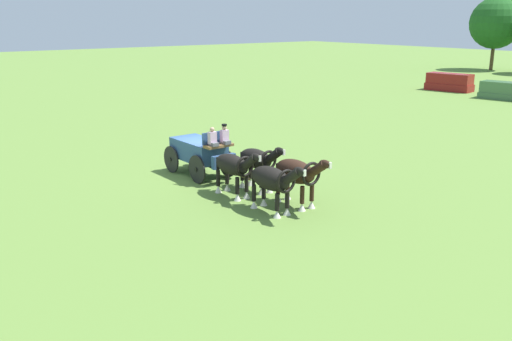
# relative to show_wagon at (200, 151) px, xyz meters

# --- Properties ---
(ground_plane) EXTENTS (220.00, 220.00, 0.00)m
(ground_plane) POSITION_rel_show_wagon_xyz_m (-0.17, -0.00, -1.22)
(ground_plane) COLOR olive
(show_wagon) EXTENTS (5.97, 1.95, 2.75)m
(show_wagon) POSITION_rel_show_wagon_xyz_m (0.00, 0.00, 0.00)
(show_wagon) COLOR #2D4C7A
(show_wagon) RESTS_ON ground
(draft_horse_rear_near) EXTENTS (3.04, 0.90, 2.26)m
(draft_horse_rear_near) POSITION_rel_show_wagon_xyz_m (3.66, 0.70, 0.16)
(draft_horse_rear_near) COLOR black
(draft_horse_rear_near) RESTS_ON ground
(draft_horse_rear_off) EXTENTS (3.11, 0.92, 2.20)m
(draft_horse_rear_off) POSITION_rel_show_wagon_xyz_m (3.68, -0.60, 0.12)
(draft_horse_rear_off) COLOR black
(draft_horse_rear_off) RESTS_ON ground
(draft_horse_lead_near) EXTENTS (3.18, 1.00, 2.26)m
(draft_horse_lead_near) POSITION_rel_show_wagon_xyz_m (6.25, 0.74, 0.17)
(draft_horse_lead_near) COLOR #331E14
(draft_horse_lead_near) RESTS_ON ground
(draft_horse_lead_off) EXTENTS (3.15, 0.97, 2.18)m
(draft_horse_lead_off) POSITION_rel_show_wagon_xyz_m (6.27, -0.56, 0.11)
(draft_horse_lead_off) COLOR black
(draft_horse_lead_off) RESTS_ON ground
(parked_vehicle_a) EXTENTS (4.95, 2.70, 1.80)m
(parked_vehicle_a) POSITION_rel_show_wagon_xyz_m (-11.70, 37.70, -0.34)
(parked_vehicle_a) COLOR maroon
(parked_vehicle_a) RESTS_ON ground
(parked_vehicle_b) EXTENTS (4.69, 2.66, 1.62)m
(parked_vehicle_b) POSITION_rel_show_wagon_xyz_m (-4.83, 36.41, -0.43)
(parked_vehicle_b) COLOR #477047
(parked_vehicle_b) RESTS_ON ground
(tree_a) EXTENTS (7.27, 7.27, 10.27)m
(tree_a) POSITION_rel_show_wagon_xyz_m (-21.92, 63.07, 5.40)
(tree_a) COLOR brown
(tree_a) RESTS_ON ground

